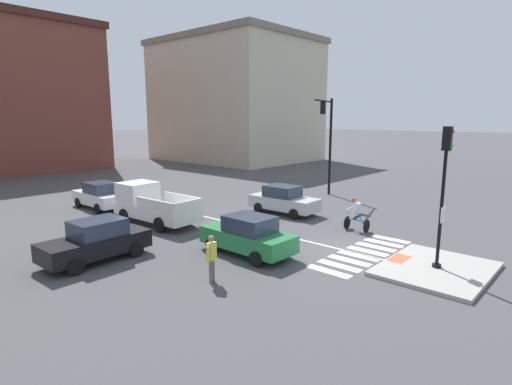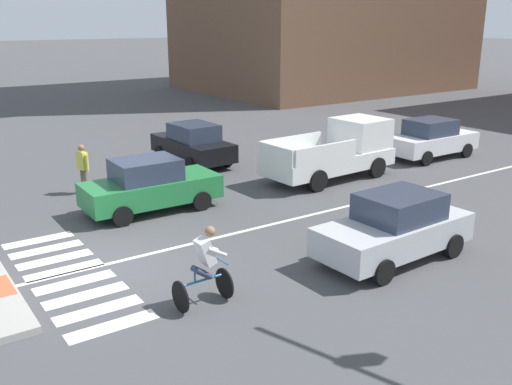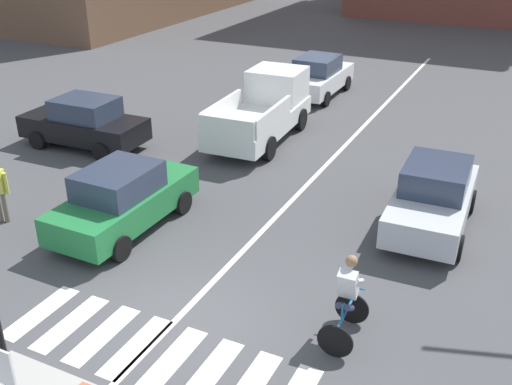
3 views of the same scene
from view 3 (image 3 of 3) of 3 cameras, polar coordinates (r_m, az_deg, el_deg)
The scene contains 14 objects.
ground_plane at distance 11.85m, azimuth -7.23°, elevation -12.40°, with size 300.00×300.00×0.00m, color #474749.
crosswalk_stripe_a at distance 12.80m, azimuth -19.75°, elevation -10.64°, with size 0.44×1.80×0.01m, color silver.
crosswalk_stripe_b at distance 12.33m, azimuth -17.15°, elevation -11.75°, with size 0.44×1.80×0.01m, color silver.
crosswalk_stripe_c at distance 11.90m, azimuth -14.33°, elevation -12.91°, with size 0.44×1.80×0.01m, color silver.
crosswalk_stripe_d at distance 11.49m, azimuth -11.28°, elevation -14.13°, with size 0.44×1.80×0.01m, color silver.
crosswalk_stripe_e at distance 11.13m, azimuth -7.98°, elevation -15.38°, with size 0.44×1.80×0.01m, color silver.
crosswalk_stripe_f at distance 10.81m, azimuth -4.42°, elevation -16.67°, with size 0.44×1.80×0.01m, color silver.
lane_centre_line at distance 19.87m, azimuth 8.09°, elevation 4.08°, with size 0.14×28.00×0.01m, color silver.
car_green_westbound_near at distance 14.91m, azimuth -12.46°, elevation -0.56°, with size 1.89×4.12×1.64m.
car_white_westbound_distant at distance 25.30m, azimuth 5.90°, elevation 10.89°, with size 1.87×4.11×1.64m.
car_silver_eastbound_mid at distance 15.27m, azimuth 16.41°, elevation -0.40°, with size 1.95×4.16×1.64m.
car_black_cross_left at distance 20.42m, azimuth -15.93°, elevation 6.36°, with size 4.15×1.95×1.64m.
pickup_truck_white_westbound_far at distance 20.51m, azimuth 0.85°, elevation 7.94°, with size 2.24×5.19×2.08m.
cyclist at distance 11.10m, azimuth 8.59°, elevation -9.83°, with size 0.69×1.11×1.68m.
Camera 3 is at (5.35, -7.64, 7.30)m, focal length 42.25 mm.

